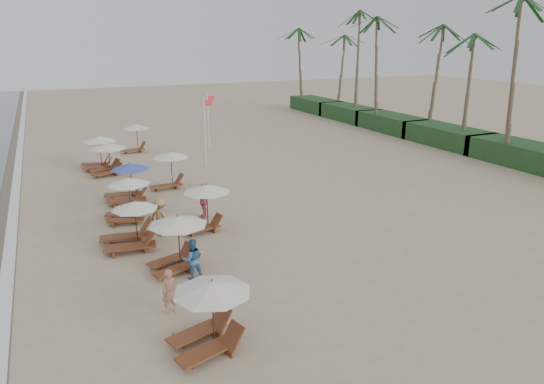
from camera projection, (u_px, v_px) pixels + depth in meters
name	position (u px, v px, depth m)	size (l,w,h in m)	color
ground	(299.00, 255.00, 21.05)	(160.00, 160.00, 0.00)	tan
foam_line	(13.00, 219.00, 25.19)	(0.50, 140.00, 0.02)	white
shrub_hedge	(447.00, 136.00, 42.22)	(3.20, 53.00, 1.60)	#193D1C
palm_row	(450.00, 24.00, 40.24)	(7.00, 52.00, 12.30)	brown
lounger_station_0	(206.00, 314.00, 14.46)	(2.60, 2.33, 2.13)	brown
lounger_station_1	(175.00, 241.00, 19.42)	(2.50, 2.31, 2.21)	brown
lounger_station_2	(129.00, 228.00, 21.61)	(2.68, 2.36, 2.07)	brown
lounger_station_3	(126.00, 199.00, 24.65)	(2.40, 2.16, 2.24)	brown
lounger_station_4	(126.00, 184.00, 27.65)	(2.69, 2.32, 2.19)	brown
lounger_station_5	(106.00, 158.00, 33.17)	(2.69, 2.46, 2.11)	brown
lounger_station_6	(97.00, 152.00, 34.52)	(2.66, 2.42, 2.31)	brown
inland_station_0	(205.00, 202.00, 23.30)	(2.58, 2.24, 2.22)	brown
inland_station_1	(169.00, 166.00, 30.04)	(2.65, 2.24, 2.22)	brown
inland_station_2	(135.00, 135.00, 39.57)	(2.61, 2.24, 2.22)	brown
beachgoer_near	(170.00, 292.00, 16.44)	(0.57, 0.37, 1.56)	tan
beachgoer_mid_a	(192.00, 259.00, 18.81)	(0.78, 0.61, 1.61)	#316195
beachgoer_mid_b	(161.00, 217.00, 22.83)	(1.20, 0.69, 1.85)	#97764D
beachgoer_far_a	(203.00, 201.00, 25.21)	(1.05, 0.44, 1.79)	#B5485A
flag_pole_near	(205.00, 129.00, 34.81)	(0.60, 0.08, 4.90)	silver
flag_pole_far	(209.00, 118.00, 40.64)	(0.60, 0.08, 4.52)	silver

